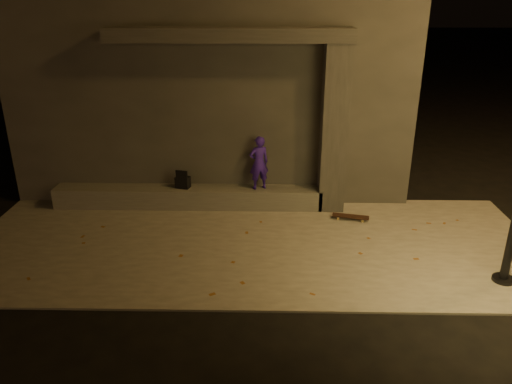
{
  "coord_description": "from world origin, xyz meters",
  "views": [
    {
      "loc": [
        0.25,
        -6.61,
        4.65
      ],
      "look_at": [
        0.07,
        2.0,
        1.11
      ],
      "focal_mm": 35.0,
      "sensor_mm": 36.0,
      "label": 1
    }
  ],
  "objects_px": {
    "backpack": "(183,181)",
    "skateboard": "(351,217)",
    "column": "(334,130)",
    "skateboarder": "(259,163)"
  },
  "relations": [
    {
      "from": "backpack",
      "to": "skateboard",
      "type": "relative_size",
      "value": 0.54
    },
    {
      "from": "skateboard",
      "to": "backpack",
      "type": "bearing_deg",
      "value": -177.44
    },
    {
      "from": "column",
      "to": "skateboard",
      "type": "distance_m",
      "value": 1.89
    },
    {
      "from": "skateboarder",
      "to": "skateboard",
      "type": "distance_m",
      "value": 2.3
    },
    {
      "from": "column",
      "to": "backpack",
      "type": "xyz_separation_m",
      "value": [
        -3.31,
        -0.0,
        -1.2
      ]
    },
    {
      "from": "column",
      "to": "skateboard",
      "type": "relative_size",
      "value": 4.5
    },
    {
      "from": "column",
      "to": "skateboard",
      "type": "xyz_separation_m",
      "value": [
        0.38,
        -0.65,
        -1.73
      ]
    },
    {
      "from": "column",
      "to": "skateboard",
      "type": "bearing_deg",
      "value": -59.91
    },
    {
      "from": "backpack",
      "to": "skateboard",
      "type": "bearing_deg",
      "value": 5.03
    },
    {
      "from": "skateboarder",
      "to": "backpack",
      "type": "bearing_deg",
      "value": -19.38
    }
  ]
}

